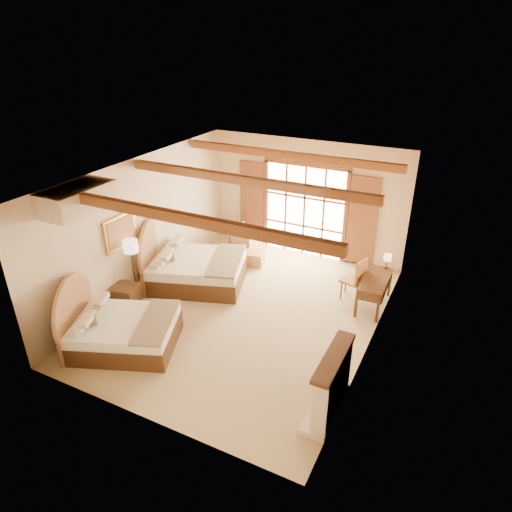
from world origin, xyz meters
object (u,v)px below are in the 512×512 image
Objects in this scene: bed_far at (191,266)px; nightstand at (126,298)px; armchair at (247,239)px; bed_near at (118,327)px; desk at (374,291)px.

bed_far reaches higher than nightstand.
armchair is (0.43, 2.18, -0.08)m from bed_far.
bed_near is 4.05× the size of nightstand.
bed_far is at bearing 70.49° from bed_near.
bed_near is at bearing -68.56° from nightstand.
bed_near is 5.63m from desk.
desk is at bearing 16.43° from nightstand.
bed_far is 2.08× the size of desk.
bed_near reaches higher than desk.
bed_near is 1.22m from nightstand.
desk is at bearing 171.40° from armchair.
nightstand is at bearing -126.54° from bed_far.
bed_near is 4.96m from armchair.
bed_far is 3.39× the size of armchair.
nightstand is (-0.68, 1.01, -0.09)m from bed_near.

